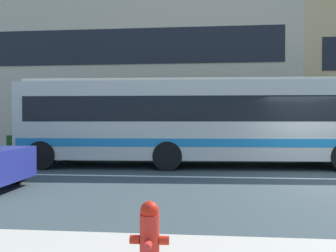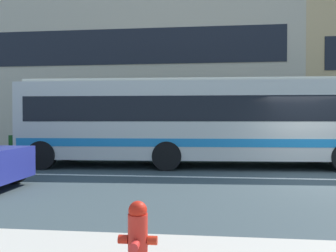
% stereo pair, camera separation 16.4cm
% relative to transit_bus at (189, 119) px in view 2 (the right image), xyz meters
% --- Properties ---
extents(ground_plane, '(160.00, 160.00, 0.00)m').
position_rel_transit_bus_xyz_m(ground_plane, '(3.87, -2.28, -1.75)').
color(ground_plane, '#364245').
extents(lane_centre_line, '(60.00, 0.16, 0.01)m').
position_rel_transit_bus_xyz_m(lane_centre_line, '(3.87, -2.28, -1.75)').
color(lane_centre_line, silver).
rests_on(lane_centre_line, ground_plane).
extents(hedge_row_far, '(18.15, 1.10, 0.96)m').
position_rel_transit_bus_xyz_m(hedge_row_far, '(-0.12, 3.59, -1.27)').
color(hedge_row_far, '#1A461A').
rests_on(hedge_row_far, ground_plane).
extents(apartment_block_left, '(25.74, 10.06, 10.51)m').
position_rel_transit_bus_xyz_m(apartment_block_left, '(-6.50, 11.30, 3.50)').
color(apartment_block_left, '#C1AF94').
rests_on(apartment_block_left, ground_plane).
extents(transit_bus, '(12.36, 2.99, 3.18)m').
position_rel_transit_bus_xyz_m(transit_bus, '(0.00, 0.00, 0.00)').
color(transit_bus, beige).
rests_on(transit_bus, ground_plane).
extents(fire_hydrant, '(0.40, 0.35, 0.72)m').
position_rel_transit_bus_xyz_m(fire_hydrant, '(-0.30, -8.39, -1.28)').
color(fire_hydrant, red).
rests_on(fire_hydrant, sidewalk_near).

